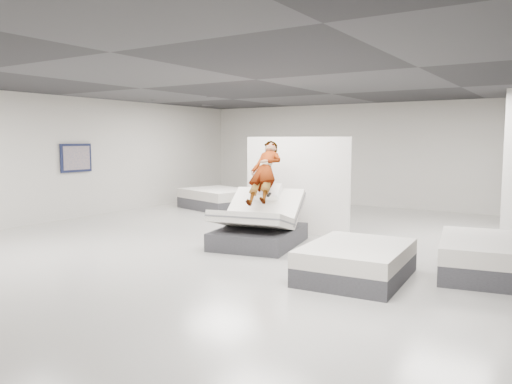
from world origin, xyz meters
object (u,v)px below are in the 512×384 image
Objects in this scene: person at (265,183)px; divider_panel at (297,185)px; hero_bed at (259,226)px; flat_bed_right_near at (356,262)px; flat_bed_right_far at (493,257)px; remote at (269,195)px; flat_bed_left_far at (219,199)px; wall_poster at (76,158)px.

divider_panel is at bearing 73.81° from person.
flat_bed_right_near is (2.50, -1.24, -0.12)m from hero_bed.
hero_bed is at bearing -179.09° from flat_bed_right_far.
flat_bed_right_far is at bearing -29.13° from divider_panel.
flat_bed_right_near is at bearing -39.79° from remote.
person reaches higher than flat_bed_right_far.
remote reaches higher than flat_bed_left_far.
person is at bearing -42.84° from flat_bed_left_far.
hero_bed is at bearing -90.00° from person.
flat_bed_left_far reaches higher than flat_bed_right_near.
flat_bed_right_far reaches higher than flat_bed_right_near.
flat_bed_right_near is 0.77× the size of flat_bed_left_far.
flat_bed_right_far is at bearing -24.96° from flat_bed_left_far.
flat_bed_right_far is at bearing -10.32° from remote.
flat_bed_left_far is (-6.34, 5.05, 0.04)m from flat_bed_right_near.
remote is at bearing 2.03° from hero_bed.
wall_poster is (-6.11, 0.31, 0.58)m from remote.
hero_bed is 0.89m from person.
wall_poster reaches higher than remote.
wall_poster reaches higher than hero_bed.
remote is (0.22, 0.01, 0.64)m from hero_bed.
flat_bed_left_far is (-3.89, 2.30, -0.78)m from divider_panel.
divider_panel reaches higher than hero_bed.
person is 0.84× the size of flat_bed_right_near.
hero_bed is 2.30× the size of wall_poster.
remote is 2.71m from flat_bed_right_near.
flat_bed_right_far is (4.21, 0.07, -0.10)m from hero_bed.
divider_panel is at bearing 131.79° from flat_bed_right_near.
flat_bed_right_near is 2.05× the size of wall_poster.
wall_poster is at bearing 178.59° from flat_bed_right_far.
person is 4.38m from flat_bed_right_far.
flat_bed_left_far is at bearing 59.62° from wall_poster.
flat_bed_right_far is at bearing 37.37° from flat_bed_right_near.
flat_bed_right_far is 8.88m from flat_bed_left_far.
person is at bearing 148.92° from flat_bed_right_near.
divider_panel is 2.48× the size of wall_poster.
remote is at bearing -43.13° from flat_bed_left_far.
divider_panel reaches higher than remote.
flat_bed_right_near is at bearing -38.53° from flat_bed_left_far.
wall_poster is at bearing -120.38° from flat_bed_left_far.
person is at bearing 122.15° from remote.
remote is 4.05m from flat_bed_right_far.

